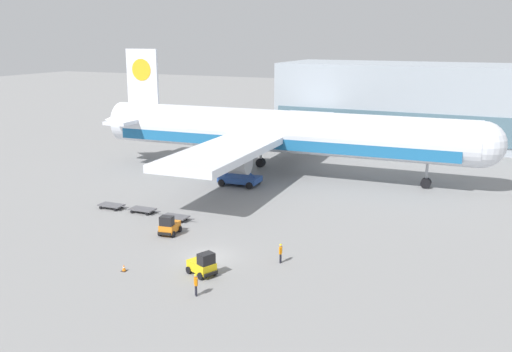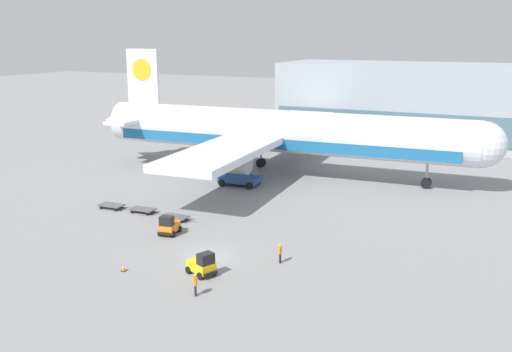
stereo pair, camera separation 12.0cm
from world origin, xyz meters
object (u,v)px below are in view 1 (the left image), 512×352
baggage_tug_mid (203,265)px  traffic_cone_near (124,268)px  baggage_dolly_lead (111,205)px  baggage_dolly_third (175,217)px  baggage_tug_foreground (169,226)px  ground_crew_far (196,283)px  baggage_dolly_second (143,209)px  ground_crew_near (281,252)px  scissor_lift_loader (240,170)px  airplane_main (275,133)px

baggage_tug_mid → traffic_cone_near: size_ratio=4.72×
baggage_dolly_lead → baggage_dolly_third: bearing=-4.6°
baggage_tug_foreground → ground_crew_far: (9.27, -10.60, 0.17)m
baggage_dolly_third → ground_crew_far: size_ratio=2.10×
baggage_tug_mid → baggage_dolly_second: 18.54m
baggage_dolly_third → ground_crew_near: bearing=-23.9°
scissor_lift_loader → ground_crew_far: size_ratio=3.02×
ground_crew_near → baggage_dolly_third: bearing=56.9°
baggage_dolly_second → traffic_cone_near: traffic_cone_near is taller
baggage_tug_mid → ground_crew_near: (4.76, 4.99, 0.13)m
scissor_lift_loader → ground_crew_near: size_ratio=3.09×
baggage_dolly_second → scissor_lift_loader: bearing=72.8°
baggage_tug_mid → baggage_dolly_second: bearing=164.4°
baggage_tug_mid → baggage_dolly_lead: bearing=171.6°
baggage_dolly_third → traffic_cone_near: bearing=-76.8°
baggage_dolly_lead → baggage_dolly_second: same height
airplane_main → ground_crew_far: bearing=-78.4°
baggage_tug_foreground → baggage_dolly_second: (-6.48, 4.71, -0.49)m
baggage_tug_mid → baggage_tug_foreground: bearing=161.8°
ground_crew_far → baggage_dolly_lead: bearing=-169.6°
baggage_dolly_third → ground_crew_far: ground_crew_far is taller
baggage_dolly_third → traffic_cone_near: 13.52m
baggage_tug_foreground → ground_crew_near: bearing=71.4°
baggage_dolly_second → baggage_tug_foreground: bearing=-37.1°
scissor_lift_loader → baggage_tug_mid: 28.79m
baggage_tug_mid → ground_crew_near: 6.90m
baggage_tug_foreground → ground_crew_near: 12.77m
ground_crew_far → traffic_cone_near: bearing=-143.1°
baggage_dolly_lead → ground_crew_near: size_ratio=2.15×
baggage_tug_foreground → traffic_cone_near: (1.52, -9.12, -0.59)m
baggage_tug_mid → baggage_dolly_lead: size_ratio=0.75×
airplane_main → baggage_dolly_third: 24.18m
airplane_main → ground_crew_near: (12.99, -29.56, -4.83)m
scissor_lift_loader → traffic_cone_near: 29.33m
scissor_lift_loader → baggage_dolly_lead: 17.67m
baggage_tug_foreground → traffic_cone_near: 9.26m
ground_crew_near → baggage_dolly_second: bearing=60.1°
ground_crew_near → baggage_tug_mid: bearing=126.0°
baggage_dolly_third → scissor_lift_loader: bearing=89.9°
airplane_main → baggage_dolly_lead: 25.72m
scissor_lift_loader → baggage_dolly_third: scissor_lift_loader is taller
baggage_dolly_second → baggage_dolly_lead: bearing=-178.5°
ground_crew_far → traffic_cone_near: 7.93m
ground_crew_far → traffic_cone_near: size_ratio=2.99×
traffic_cone_near → baggage_tug_mid: bearing=18.1°
baggage_tug_foreground → baggage_tug_mid: (7.84, -7.06, 0.00)m
baggage_dolly_second → ground_crew_near: ground_crew_near is taller
airplane_main → baggage_dolly_second: 24.20m
baggage_tug_foreground → traffic_cone_near: size_ratio=4.46×
ground_crew_near → ground_crew_far: ground_crew_far is taller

